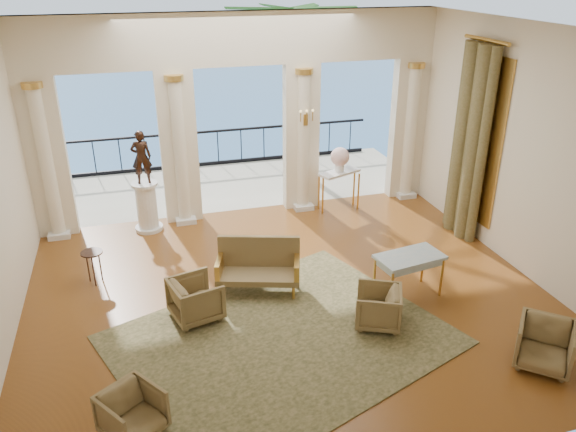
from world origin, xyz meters
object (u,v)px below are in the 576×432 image
object	(u,v)px
armchair_c	(378,305)
game_table	(410,260)
pedestal	(147,207)
armchair_d	(196,297)
armchair_b	(545,343)
armchair_a	(132,411)
console_table	(339,178)
statue	(141,157)
side_table	(92,256)
settee	(259,265)

from	to	relation	value
armchair_c	game_table	xyz separation A→B (m)	(0.87, 0.67, 0.35)
pedestal	armchair_d	bearing A→B (deg)	-81.23
armchair_b	game_table	size ratio (longest dim) A/B	0.62
armchair_b	armchair_c	size ratio (longest dim) A/B	1.07
armchair_a	console_table	bearing A→B (deg)	15.10
armchair_a	armchair_c	xyz separation A→B (m)	(3.90, 1.29, 0.02)
armchair_d	game_table	size ratio (longest dim) A/B	0.63
armchair_c	pedestal	bearing A→B (deg)	-119.05
statue	side_table	xyz separation A→B (m)	(-1.08, -2.03, -1.14)
armchair_a	settee	world-z (taller)	settee
armchair_a	game_table	world-z (taller)	game_table
console_table	side_table	bearing A→B (deg)	177.18
armchair_c	armchair_a	bearing A→B (deg)	-46.45
game_table	pedestal	distance (m)	5.84
settee	pedestal	size ratio (longest dim) A/B	1.44
armchair_a	armchair_d	size ratio (longest dim) A/B	0.88
armchair_b	side_table	distance (m)	7.64
armchair_b	statue	bearing A→B (deg)	171.74
armchair_c	pedestal	distance (m)	5.77
statue	side_table	bearing A→B (deg)	61.91
armchair_b	game_table	bearing A→B (deg)	156.14
settee	console_table	bearing A→B (deg)	65.84
console_table	side_table	xyz separation A→B (m)	(-5.50, -1.94, -0.25)
side_table	pedestal	bearing A→B (deg)	61.98
armchair_d	pedestal	xyz separation A→B (m)	(-0.57, 3.67, 0.14)
armchair_a	armchair_c	size ratio (longest dim) A/B	0.95
game_table	pedestal	size ratio (longest dim) A/B	1.12
console_table	pedestal	bearing A→B (deg)	156.56
armchair_c	pedestal	xyz separation A→B (m)	(-3.37, 4.68, 0.17)
pedestal	side_table	distance (m)	2.30
armchair_b	settee	bearing A→B (deg)	179.33
armchair_b	pedestal	size ratio (longest dim) A/B	0.70
armchair_c	side_table	distance (m)	5.18
side_table	armchair_b	bearing A→B (deg)	-33.81
armchair_d	armchair_a	bearing A→B (deg)	139.92
armchair_d	game_table	xyz separation A→B (m)	(3.67, -0.34, 0.32)
game_table	statue	bearing A→B (deg)	127.60
statue	game_table	bearing A→B (deg)	136.48
armchair_b	game_table	distance (m)	2.51
armchair_a	armchair_b	bearing A→B (deg)	-37.83
armchair_a	statue	xyz separation A→B (m)	(0.53, 5.97, 1.34)
game_table	settee	bearing A→B (deg)	150.39
armchair_a	side_table	size ratio (longest dim) A/B	1.09
armchair_d	armchair_b	bearing A→B (deg)	-133.67
side_table	console_table	bearing A→B (deg)	19.38
armchair_b	console_table	world-z (taller)	console_table
armchair_a	statue	bearing A→B (deg)	50.16
armchair_d	settee	bearing A→B (deg)	-78.53
armchair_d	settee	size ratio (longest dim) A/B	0.49
console_table	side_table	size ratio (longest dim) A/B	1.70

